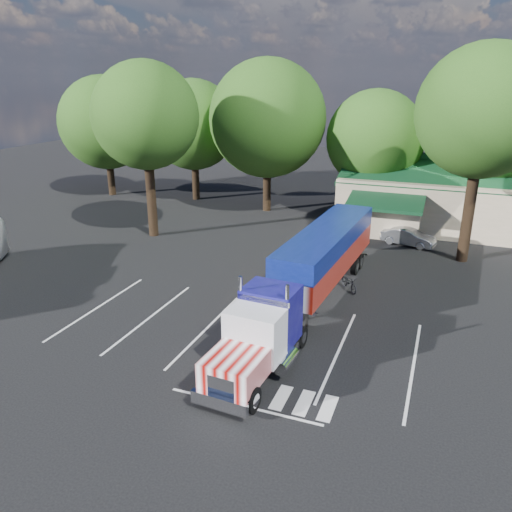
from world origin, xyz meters
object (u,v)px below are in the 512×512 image
(bicycle, at_px, (349,282))
(silver_sedan, at_px, (408,237))
(woman, at_px, (316,300))
(semi_truck, at_px, (312,268))

(bicycle, xyz_separation_m, silver_sedan, (2.37, 9.50, 0.16))
(woman, relative_size, bicycle, 0.91)
(semi_truck, height_order, silver_sedan, semi_truck)
(woman, height_order, bicycle, woman)
(bicycle, distance_m, silver_sedan, 9.79)
(bicycle, height_order, silver_sedan, silver_sedan)
(semi_truck, height_order, bicycle, semi_truck)
(semi_truck, bearing_deg, bicycle, 67.41)
(bicycle, bearing_deg, semi_truck, -153.73)
(semi_truck, distance_m, bicycle, 3.67)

